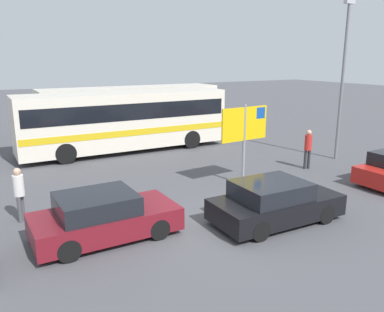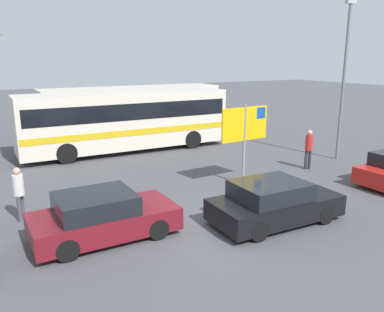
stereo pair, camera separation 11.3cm
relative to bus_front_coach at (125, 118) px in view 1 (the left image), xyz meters
name	(u,v)px [view 1 (the left image)]	position (x,y,z in m)	size (l,w,h in m)	color
ground	(223,225)	(-0.84, -10.79, -1.78)	(120.00, 120.00, 0.00)	#4C4C51
bus_front_coach	(125,118)	(0.00, 0.00, 0.00)	(11.07, 2.60, 3.17)	silver
bus_rear_coach	(131,109)	(1.62, 3.31, 0.00)	(11.07, 2.60, 3.17)	silver
ferry_sign	(245,127)	(2.11, -7.84, 0.54)	(2.20, 0.23, 3.20)	gray
car_maroon	(103,217)	(-4.23, -9.86, -1.15)	(4.02, 1.95, 1.32)	maroon
car_black	(275,203)	(0.67, -11.34, -1.15)	(4.07, 1.91, 1.32)	black
pedestrian_near_sign	(308,146)	(5.98, -7.42, -0.72)	(0.32, 0.32, 1.80)	#2D2D33
pedestrian_crossing_lot	(19,190)	(-6.11, -7.45, -0.77)	(0.32, 0.32, 1.71)	#4C4C51
lamp_post_right_side	(343,76)	(8.60, -6.79, 2.29)	(0.56, 0.20, 7.49)	slate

